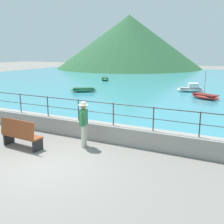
{
  "coord_description": "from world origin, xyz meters",
  "views": [
    {
      "loc": [
        5.65,
        -6.22,
        3.66
      ],
      "look_at": [
        0.52,
        3.7,
        1.1
      ],
      "focal_mm": 43.76,
      "sensor_mm": 36.0,
      "label": 1
    }
  ],
  "objects_px": {
    "boat_0": "(205,96)",
    "boat_2": "(83,90)",
    "bench_main": "(20,134)",
    "person_walking": "(84,122)",
    "boat_4": "(105,78)",
    "boat_5": "(191,89)"
  },
  "relations": [
    {
      "from": "boat_5",
      "to": "boat_4",
      "type": "bearing_deg",
      "value": 157.18
    },
    {
      "from": "bench_main",
      "to": "person_walking",
      "type": "distance_m",
      "value": 2.43
    },
    {
      "from": "boat_0",
      "to": "bench_main",
      "type": "bearing_deg",
      "value": -108.09
    },
    {
      "from": "bench_main",
      "to": "boat_4",
      "type": "height_order",
      "value": "bench_main"
    },
    {
      "from": "person_walking",
      "to": "boat_4",
      "type": "relative_size",
      "value": 0.72
    },
    {
      "from": "boat_4",
      "to": "boat_2",
      "type": "bearing_deg",
      "value": -72.45
    },
    {
      "from": "boat_0",
      "to": "boat_5",
      "type": "distance_m",
      "value": 3.61
    },
    {
      "from": "bench_main",
      "to": "boat_4",
      "type": "relative_size",
      "value": 0.71
    },
    {
      "from": "boat_4",
      "to": "boat_5",
      "type": "height_order",
      "value": "boat_5"
    },
    {
      "from": "person_walking",
      "to": "boat_0",
      "type": "height_order",
      "value": "boat_0"
    },
    {
      "from": "person_walking",
      "to": "boat_5",
      "type": "height_order",
      "value": "person_walking"
    },
    {
      "from": "boat_0",
      "to": "boat_5",
      "type": "xyz_separation_m",
      "value": [
        -1.71,
        3.18,
        0.06
      ]
    },
    {
      "from": "boat_2",
      "to": "boat_4",
      "type": "height_order",
      "value": "same"
    },
    {
      "from": "boat_2",
      "to": "boat_5",
      "type": "distance_m",
      "value": 9.39
    },
    {
      "from": "boat_0",
      "to": "boat_4",
      "type": "relative_size",
      "value": 1.01
    },
    {
      "from": "person_walking",
      "to": "boat_2",
      "type": "xyz_separation_m",
      "value": [
        -7.53,
        11.47,
        -0.72
      ]
    },
    {
      "from": "person_walking",
      "to": "boat_5",
      "type": "distance_m",
      "value": 15.86
    },
    {
      "from": "bench_main",
      "to": "boat_0",
      "type": "relative_size",
      "value": 0.7
    },
    {
      "from": "boat_0",
      "to": "boat_5",
      "type": "bearing_deg",
      "value": 118.24
    },
    {
      "from": "person_walking",
      "to": "boat_0",
      "type": "xyz_separation_m",
      "value": [
        2.5,
        12.65,
        -0.71
      ]
    },
    {
      "from": "bench_main",
      "to": "boat_5",
      "type": "relative_size",
      "value": 0.7
    },
    {
      "from": "boat_0",
      "to": "boat_2",
      "type": "height_order",
      "value": "boat_0"
    }
  ]
}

